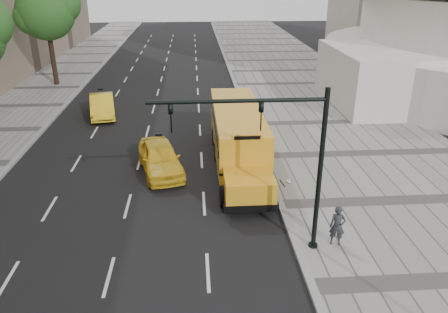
{
  "coord_description": "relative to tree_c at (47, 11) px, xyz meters",
  "views": [
    {
      "loc": [
        2.2,
        -22.71,
        10.01
      ],
      "look_at": [
        3.5,
        -4.0,
        1.9
      ],
      "focal_mm": 35.0,
      "sensor_mm": 36.0,
      "label": 1
    }
  ],
  "objects": [
    {
      "name": "curb_museum",
      "position": [
        16.41,
        -18.01,
        -6.56
      ],
      "size": [
        0.3,
        140.0,
        0.15
      ],
      "primitive_type": "cube",
      "color": "gray",
      "rests_on": "ground"
    },
    {
      "name": "curb_far",
      "position": [
        2.41,
        -18.01,
        -6.56
      ],
      "size": [
        0.3,
        140.0,
        0.15
      ],
      "primitive_type": "cube",
      "color": "gray",
      "rests_on": "ground"
    },
    {
      "name": "tree_c",
      "position": [
        0.0,
        0.0,
        0.0
      ],
      "size": [
        5.6,
        4.98,
        9.08
      ],
      "color": "black",
      "rests_on": "ground"
    },
    {
      "name": "taxi_far",
      "position": [
        5.85,
        -9.47,
        -5.85
      ],
      "size": [
        2.55,
        4.97,
        1.56
      ],
      "primitive_type": "imported",
      "rotation": [
        0.0,
        0.0,
        0.2
      ],
      "color": "yellow",
      "rests_on": "ground"
    },
    {
      "name": "pedestrian",
      "position": [
        17.92,
        -26.82,
        -5.67
      ],
      "size": [
        0.67,
        0.52,
        1.62
      ],
      "primitive_type": "imported",
      "rotation": [
        0.0,
        0.0,
        -0.25
      ],
      "color": "#2A2B31",
      "rests_on": "sidewalk_museum"
    },
    {
      "name": "ground",
      "position": [
        10.41,
        -18.01,
        -6.63
      ],
      "size": [
        140.0,
        140.0,
        0.0
      ],
      "primitive_type": "plane",
      "color": "black",
      "rests_on": "ground"
    },
    {
      "name": "taxi_near",
      "position": [
        10.7,
        -19.46,
        -5.81
      ],
      "size": [
        3.01,
        5.15,
        1.64
      ],
      "primitive_type": "imported",
      "rotation": [
        0.0,
        0.0,
        0.23
      ],
      "color": "yellow",
      "rests_on": "ground"
    },
    {
      "name": "sidewalk_museum",
      "position": [
        22.41,
        -18.01,
        -6.56
      ],
      "size": [
        12.0,
        140.0,
        0.15
      ],
      "primitive_type": "cube",
      "color": "gray",
      "rests_on": "ground"
    },
    {
      "name": "school_bus",
      "position": [
        14.91,
        -18.44,
        -4.87
      ],
      "size": [
        2.96,
        11.56,
        3.19
      ],
      "color": "orange",
      "rests_on": "ground"
    },
    {
      "name": "traffic_signal",
      "position": [
        15.6,
        -26.91,
        -2.54
      ],
      "size": [
        6.18,
        0.36,
        6.4
      ],
      "color": "black",
      "rests_on": "ground"
    }
  ]
}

